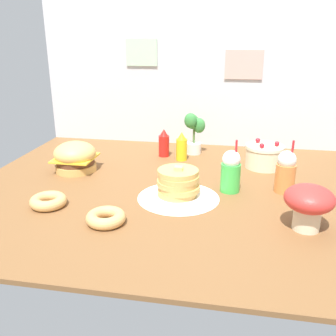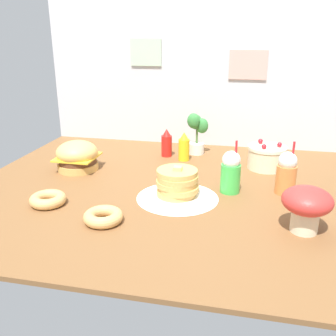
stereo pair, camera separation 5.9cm
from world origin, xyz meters
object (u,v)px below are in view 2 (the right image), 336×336
layer_cake (267,157)px  donut_chocolate (103,216)px  mushroom_stool (307,205)px  burger (77,156)px  donut_pink_glaze (48,199)px  orange_float_cup (286,173)px  ketchup_bottle (167,144)px  potted_plant (197,132)px  pancake_stack (177,185)px  mustard_bottle (183,147)px  cream_soda_cup (231,172)px

layer_cake → donut_chocolate: bearing=-129.4°
layer_cake → mushroom_stool: bearing=-80.4°
burger → donut_pink_glaze: bearing=-81.6°
layer_cake → orange_float_cup: orange_float_cup is taller
ketchup_bottle → donut_pink_glaze: (-0.38, -0.83, -0.06)m
layer_cake → potted_plant: bearing=155.3°
pancake_stack → layer_cake: size_ratio=1.36×
orange_float_cup → donut_chocolate: orange_float_cup is taller
layer_cake → pancake_stack: bearing=-129.1°
pancake_stack → layer_cake: (0.43, 0.53, 0.00)m
ketchup_bottle → potted_plant: (0.18, 0.10, 0.06)m
mushroom_stool → mustard_bottle: bearing=128.6°
mustard_bottle → orange_float_cup: (0.58, -0.41, 0.02)m
pancake_stack → orange_float_cup: (0.51, 0.17, 0.04)m
mushroom_stool → potted_plant: bearing=121.0°
orange_float_cup → donut_chocolate: bearing=-147.9°
mustard_bottle → orange_float_cup: bearing=-34.8°
layer_cake → mushroom_stool: size_ratio=1.13×
burger → orange_float_cup: bearing=-5.2°
pancake_stack → donut_chocolate: 0.40m
layer_cake → donut_chocolate: 1.08m
cream_soda_cup → burger: bearing=170.6°
donut_chocolate → mushroom_stool: size_ratio=0.85×
layer_cake → donut_pink_glaze: 1.24m
pancake_stack → mustard_bottle: (-0.07, 0.58, 0.02)m
layer_cake → cream_soda_cup: bearing=-115.3°
layer_cake → mushroom_stool: 0.75m
orange_float_cup → donut_chocolate: size_ratio=1.61×
mustard_bottle → cream_soda_cup: size_ratio=0.67×
pancake_stack → donut_pink_glaze: (-0.57, -0.20, -0.04)m
mustard_bottle → mushroom_stool: mushroom_stool is taller
cream_soda_cup → donut_chocolate: 0.67m
mushroom_stool → donut_chocolate: bearing=-173.2°
orange_float_cup → cream_soda_cup: bearing=-171.1°
pancake_stack → cream_soda_cup: bearing=28.5°
ketchup_bottle → donut_pink_glaze: bearing=-114.5°
layer_cake → donut_chocolate: (-0.69, -0.84, -0.04)m
cream_soda_cup → mushroom_stool: cream_soda_cup is taller
donut_pink_glaze → potted_plant: size_ratio=0.61×
cream_soda_cup → orange_float_cup: size_ratio=1.00×
donut_pink_glaze → donut_chocolate: size_ratio=1.00×
mustard_bottle → potted_plant: bearing=68.3°
ketchup_bottle → mushroom_stool: size_ratio=0.91×
burger → pancake_stack: bearing=-23.4°
mustard_bottle → layer_cake: bearing=-5.5°
ketchup_bottle → mustard_bottle: size_ratio=1.00×
ketchup_bottle → orange_float_cup: orange_float_cup is taller
orange_float_cup → mushroom_stool: size_ratio=1.36×
pancake_stack → cream_soda_cup: 0.28m
ketchup_bottle → donut_chocolate: 0.95m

